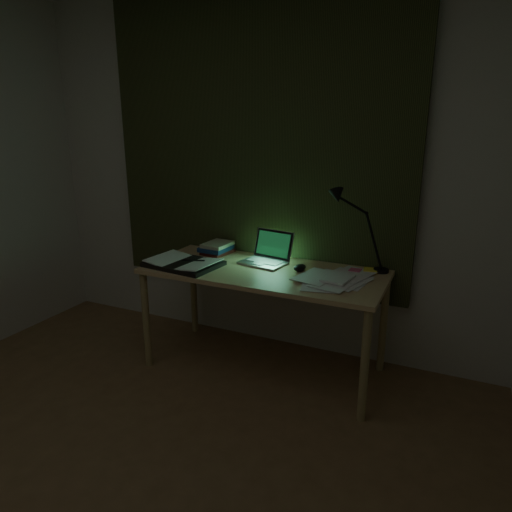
{
  "coord_description": "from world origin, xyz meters",
  "views": [
    {
      "loc": [
        1.34,
        -0.95,
        1.59
      ],
      "look_at": [
        0.24,
        1.47,
        0.82
      ],
      "focal_mm": 32.0,
      "sensor_mm": 36.0,
      "label": 1
    }
  ],
  "objects_px": {
    "desk": "(264,320)",
    "open_textbook": "(183,263)",
    "laptop": "(263,249)",
    "book_stack": "(217,248)",
    "desk_lamp": "(384,232)",
    "loose_papers": "(330,277)"
  },
  "relations": [
    {
      "from": "open_textbook",
      "to": "desk_lamp",
      "type": "height_order",
      "value": "desk_lamp"
    },
    {
      "from": "desk",
      "to": "open_textbook",
      "type": "bearing_deg",
      "value": -164.81
    },
    {
      "from": "open_textbook",
      "to": "desk",
      "type": "bearing_deg",
      "value": 21.64
    },
    {
      "from": "open_textbook",
      "to": "desk_lamp",
      "type": "relative_size",
      "value": 0.89
    },
    {
      "from": "book_stack",
      "to": "loose_papers",
      "type": "bearing_deg",
      "value": -12.86
    },
    {
      "from": "laptop",
      "to": "book_stack",
      "type": "distance_m",
      "value": 0.41
    },
    {
      "from": "desk",
      "to": "laptop",
      "type": "height_order",
      "value": "laptop"
    },
    {
      "from": "desk_lamp",
      "to": "desk",
      "type": "bearing_deg",
      "value": -171.03
    },
    {
      "from": "book_stack",
      "to": "desk_lamp",
      "type": "distance_m",
      "value": 1.16
    },
    {
      "from": "laptop",
      "to": "open_textbook",
      "type": "bearing_deg",
      "value": -140.0
    },
    {
      "from": "loose_papers",
      "to": "desk_lamp",
      "type": "height_order",
      "value": "desk_lamp"
    },
    {
      "from": "desk",
      "to": "open_textbook",
      "type": "xyz_separation_m",
      "value": [
        -0.51,
        -0.14,
        0.37
      ]
    },
    {
      "from": "desk",
      "to": "open_textbook",
      "type": "height_order",
      "value": "open_textbook"
    },
    {
      "from": "desk",
      "to": "laptop",
      "type": "distance_m",
      "value": 0.47
    },
    {
      "from": "book_stack",
      "to": "open_textbook",
      "type": "bearing_deg",
      "value": -99.55
    },
    {
      "from": "book_stack",
      "to": "loose_papers",
      "type": "xyz_separation_m",
      "value": [
        0.89,
        -0.2,
        -0.03
      ]
    },
    {
      "from": "book_stack",
      "to": "loose_papers",
      "type": "distance_m",
      "value": 0.91
    },
    {
      "from": "desk",
      "to": "loose_papers",
      "type": "relative_size",
      "value": 4.28
    },
    {
      "from": "laptop",
      "to": "book_stack",
      "type": "relative_size",
      "value": 1.52
    },
    {
      "from": "loose_papers",
      "to": "laptop",
      "type": "bearing_deg",
      "value": 167.14
    },
    {
      "from": "loose_papers",
      "to": "desk",
      "type": "bearing_deg",
      "value": -179.5
    },
    {
      "from": "laptop",
      "to": "desk_lamp",
      "type": "distance_m",
      "value": 0.77
    }
  ]
}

